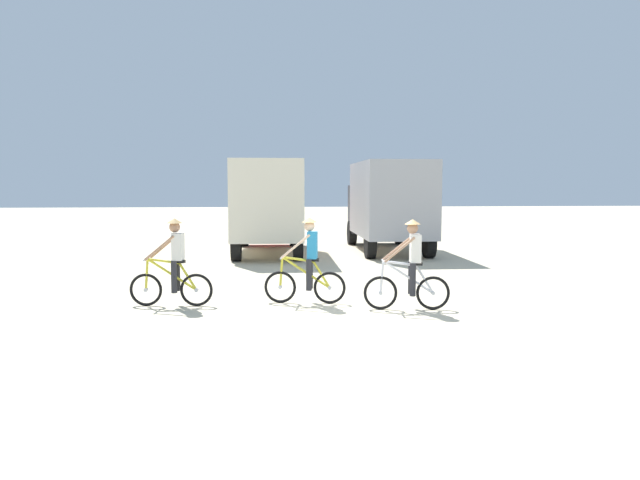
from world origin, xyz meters
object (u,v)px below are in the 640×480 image
box_truck_grey_hauler (388,202)px  cyclist_cowboy_hat (308,264)px  cyclist_orange_shirt (173,266)px  cyclist_near_camera (410,268)px  box_truck_cream_rv (268,202)px

box_truck_grey_hauler → cyclist_cowboy_hat: bearing=-110.5°
cyclist_orange_shirt → cyclist_near_camera: same height
box_truck_grey_hauler → cyclist_orange_shirt: (-6.53, -10.10, -1.03)m
cyclist_orange_shirt → cyclist_near_camera: (4.76, -0.80, 0.00)m
box_truck_cream_rv → box_truck_grey_hauler: same height
cyclist_near_camera → cyclist_cowboy_hat: bearing=156.9°
box_truck_cream_rv → box_truck_grey_hauler: 4.54m
cyclist_orange_shirt → cyclist_cowboy_hat: bearing=1.0°
cyclist_orange_shirt → cyclist_cowboy_hat: (2.77, 0.05, 0.00)m
cyclist_cowboy_hat → box_truck_cream_rv: bearing=94.5°
cyclist_near_camera → box_truck_cream_rv: bearing=104.7°
box_truck_grey_hauler → cyclist_near_camera: 11.09m
box_truck_grey_hauler → cyclist_orange_shirt: 12.07m
cyclist_cowboy_hat → cyclist_near_camera: bearing=-23.1°
box_truck_grey_hauler → cyclist_near_camera: box_truck_grey_hauler is taller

